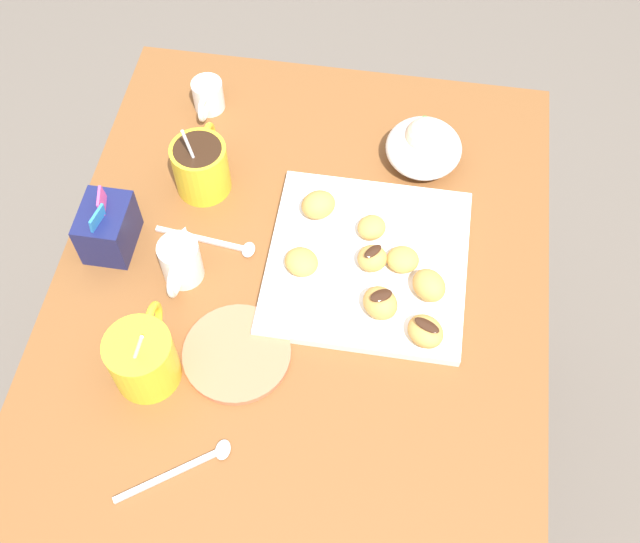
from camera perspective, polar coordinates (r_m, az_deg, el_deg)
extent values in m
plane|color=#665B51|center=(1.85, -1.01, -13.23)|extent=(8.00, 8.00, 0.00)
cube|color=brown|center=(1.17, -1.54, -1.74)|extent=(0.93, 0.73, 0.04)
cube|color=brown|center=(1.71, 11.21, 2.16)|extent=(0.07, 0.07, 0.72)
cube|color=brown|center=(1.76, -8.93, 4.73)|extent=(0.07, 0.07, 0.72)
cube|color=white|center=(1.18, 3.45, 0.69)|extent=(0.29, 0.29, 0.02)
cylinder|color=yellow|center=(1.08, -12.75, -6.29)|extent=(0.09, 0.09, 0.09)
torus|color=yellow|center=(1.10, -12.03, -3.61)|extent=(0.06, 0.01, 0.06)
cylinder|color=#331E11|center=(1.05, -13.17, -5.34)|extent=(0.08, 0.08, 0.01)
cylinder|color=silver|center=(1.04, -13.39, -6.33)|extent=(0.02, 0.05, 0.12)
cylinder|color=yellow|center=(1.25, -8.64, 7.44)|extent=(0.09, 0.09, 0.09)
torus|color=yellow|center=(1.28, -8.11, 9.42)|extent=(0.06, 0.01, 0.06)
cylinder|color=#331E11|center=(1.22, -8.88, 8.60)|extent=(0.07, 0.07, 0.01)
cylinder|color=silver|center=(1.21, -9.05, 7.85)|extent=(0.02, 0.03, 0.12)
cylinder|color=white|center=(1.16, -10.03, 0.92)|extent=(0.06, 0.06, 0.07)
cone|color=white|center=(1.15, -9.88, 2.79)|extent=(0.02, 0.02, 0.02)
torus|color=white|center=(1.14, -10.55, -0.66)|extent=(0.05, 0.01, 0.05)
cylinder|color=white|center=(1.14, -10.26, 1.73)|extent=(0.05, 0.05, 0.01)
cube|color=#191E51|center=(1.21, -15.17, 3.08)|extent=(0.09, 0.07, 0.08)
cube|color=#2D84D1|center=(1.16, -15.88, 3.73)|extent=(0.04, 0.01, 0.03)
cube|color=#EA4C93|center=(1.18, -15.57, 4.96)|extent=(0.04, 0.01, 0.03)
ellipsoid|color=white|center=(1.28, 7.54, 8.89)|extent=(0.12, 0.12, 0.07)
sphere|color=beige|center=(1.27, 7.66, 9.58)|extent=(0.07, 0.07, 0.07)
ellipsoid|color=green|center=(1.26, 7.82, 10.64)|extent=(0.03, 0.03, 0.01)
cylinder|color=white|center=(1.37, -8.13, 12.56)|extent=(0.05, 0.05, 0.05)
cone|color=white|center=(1.38, -7.98, 13.80)|extent=(0.02, 0.02, 0.02)
torus|color=white|center=(1.35, -8.49, 11.55)|extent=(0.04, 0.01, 0.04)
cylinder|color=#381E11|center=(1.36, -8.24, 13.20)|extent=(0.04, 0.04, 0.01)
cylinder|color=#E5704C|center=(1.11, -6.07, -5.94)|extent=(0.15, 0.15, 0.01)
cube|color=silver|center=(1.06, -10.91, -14.32)|extent=(0.09, 0.13, 0.00)
ellipsoid|color=silver|center=(1.06, -7.07, -12.72)|extent=(0.03, 0.02, 0.01)
cube|color=silver|center=(1.22, -8.57, 2.35)|extent=(0.03, 0.15, 0.00)
ellipsoid|color=silver|center=(1.20, -5.22, 1.60)|extent=(0.03, 0.02, 0.01)
ellipsoid|color=#D19347|center=(1.10, 7.67, -4.33)|extent=(0.07, 0.07, 0.03)
ellipsoid|color=#381E11|center=(1.08, 7.78, -3.89)|extent=(0.03, 0.04, 0.00)
ellipsoid|color=#D19347|center=(1.15, -1.28, 0.70)|extent=(0.07, 0.07, 0.03)
ellipsoid|color=#D19347|center=(1.13, 7.93, -1.00)|extent=(0.07, 0.07, 0.04)
ellipsoid|color=#D19347|center=(1.18, 3.77, 3.22)|extent=(0.06, 0.06, 0.03)
ellipsoid|color=#D19347|center=(1.15, 3.81, 0.96)|extent=(0.06, 0.06, 0.03)
ellipsoid|color=#381E11|center=(1.13, 3.87, 1.48)|extent=(0.03, 0.03, 0.00)
ellipsoid|color=#D19347|center=(1.11, 4.40, -2.30)|extent=(0.07, 0.07, 0.04)
ellipsoid|color=#381E11|center=(1.09, 4.47, -1.75)|extent=(0.03, 0.04, 0.00)
ellipsoid|color=#D19347|center=(1.20, -0.12, 4.88)|extent=(0.07, 0.07, 0.04)
ellipsoid|color=#D19347|center=(1.16, 6.03, 0.87)|extent=(0.05, 0.05, 0.03)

